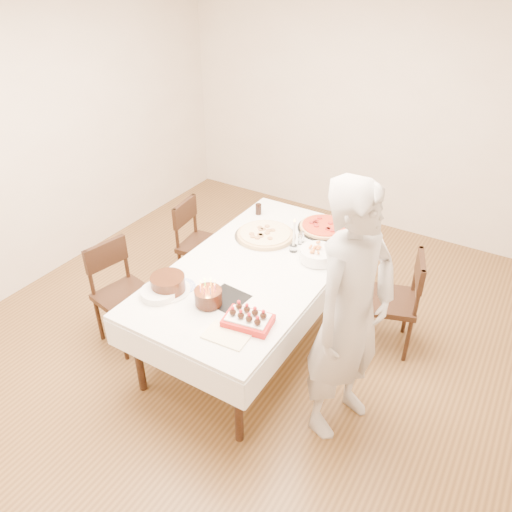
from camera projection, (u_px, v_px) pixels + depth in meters
The scene contains 22 objects.
floor at pixel (247, 333), 4.37m from camera, with size 5.00×5.00×0.00m, color brown.
wall_back at pixel (368, 108), 5.44m from camera, with size 4.50×0.04×2.70m, color beige.
wall_left at pixel (41, 138), 4.62m from camera, with size 0.04×5.00×2.70m, color beige.
dining_table at pixel (256, 303), 4.12m from camera, with size 1.14×2.14×0.75m, color white.
chair_right_savory at pixel (389, 301), 4.03m from camera, with size 0.45×0.45×0.89m, color black, non-canonical shape.
chair_left_savory at pixel (204, 246), 4.76m from camera, with size 0.45×0.45×0.88m, color black, non-canonical shape.
chair_left_dessert at pixel (125, 297), 4.08m from camera, with size 0.46×0.46×0.89m, color black, non-canonical shape.
person at pixel (350, 316), 3.12m from camera, with size 0.68×0.45×1.86m, color #AFAAA5.
pizza_white at pixel (265, 235), 4.28m from camera, with size 0.53×0.53×0.04m, color beige.
pizza_pepperoni at pixel (324, 227), 4.39m from camera, with size 0.47×0.47×0.04m, color red.
red_placemat at pixel (329, 239), 4.25m from camera, with size 0.24×0.24×0.01m, color #B21E1E.
pasta_bowl at pixel (318, 255), 3.95m from camera, with size 0.29×0.29×0.09m, color white.
taper_candle at pixel (294, 235), 4.01m from camera, with size 0.06×0.06×0.30m, color white.
shaker_pair at pixel (300, 239), 4.16m from camera, with size 0.09×0.09×0.10m, color white, non-canonical shape.
cola_glass at pixel (258, 209), 4.61m from camera, with size 0.06×0.06×0.10m, color black.
layer_cake at pixel (168, 284), 3.60m from camera, with size 0.32×0.32×0.13m, color #35190D.
cake_board at pixel (227, 299), 3.56m from camera, with size 0.26×0.26×0.01m, color black.
birthday_cake at pixel (208, 293), 3.45m from camera, with size 0.19×0.19×0.17m, color #3A1D0F.
strawberry_box at pixel (248, 320), 3.30m from camera, with size 0.32×0.21×0.08m, color #A81713, non-canonical shape.
box_lid at pixel (227, 336), 3.23m from camera, with size 0.29×0.19×0.02m, color beige.
plate_stack at pixel (159, 293), 3.57m from camera, with size 0.26×0.26×0.05m, color white.
china_plate at pixel (182, 286), 3.68m from camera, with size 0.20×0.20×0.01m, color white.
Camera 1 is at (1.79, -2.79, 2.93)m, focal length 35.00 mm.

